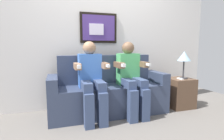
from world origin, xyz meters
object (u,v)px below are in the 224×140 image
person_on_right (131,75)px  person_on_left (91,77)px  spare_remote_on_table (180,79)px  table_lamp (184,57)px  side_table_right (179,93)px  couch (109,93)px

person_on_right → person_on_left: bearing=180.0°
person_on_left → spare_remote_on_table: (1.48, -0.02, -0.10)m
person_on_right → table_lamp: (0.97, 0.02, 0.25)m
person_on_right → side_table_right: 1.01m
spare_remote_on_table → couch: bearing=171.1°
person_on_right → spare_remote_on_table: person_on_right is taller
person_on_right → side_table_right: bearing=3.7°
table_lamp → spare_remote_on_table: 0.36m
side_table_right → person_on_left: bearing=-177.7°
side_table_right → spare_remote_on_table: size_ratio=3.85×
person_on_right → spare_remote_on_table: bearing=-1.2°
person_on_right → side_table_right: person_on_right is taller
person_on_right → table_lamp: 1.00m
couch → person_on_left: person_on_left is taller
table_lamp → person_on_right: bearing=-178.6°
spare_remote_on_table → person_on_left: bearing=179.3°
table_lamp → spare_remote_on_table: size_ratio=3.54×
person_on_right → table_lamp: bearing=1.4°
person_on_left → side_table_right: person_on_left is taller
person_on_left → side_table_right: 1.59m
person_on_left → table_lamp: 1.59m
person_on_left → table_lamp: (1.57, 0.02, 0.25)m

